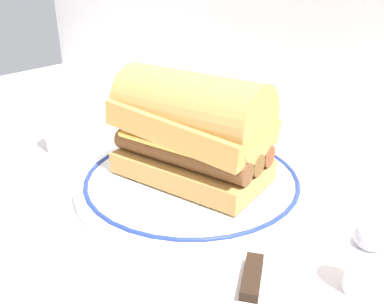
{
  "coord_description": "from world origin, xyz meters",
  "views": [
    {
      "loc": [
        0.27,
        -0.36,
        0.26
      ],
      "look_at": [
        -0.03,
        0.0,
        0.04
      ],
      "focal_mm": 38.87,
      "sensor_mm": 36.0,
      "label": 1
    }
  ],
  "objects": [
    {
      "name": "salt_shaker",
      "position": [
        0.21,
        -0.05,
        0.03
      ],
      "size": [
        0.03,
        0.03,
        0.07
      ],
      "color": "white",
      "rests_on": "ground_plane"
    },
    {
      "name": "sausage_sandwich",
      "position": [
        -0.03,
        0.0,
        0.08
      ],
      "size": [
        0.19,
        0.12,
        0.13
      ],
      "rotation": [
        0.0,
        0.0,
        0.09
      ],
      "color": "tan",
      "rests_on": "plate"
    },
    {
      "name": "ground_plane",
      "position": [
        0.0,
        0.0,
        0.0
      ],
      "size": [
        1.5,
        1.5,
        0.0
      ],
      "primitive_type": "plane",
      "color": "silver"
    },
    {
      "name": "plate",
      "position": [
        -0.03,
        0.0,
        0.01
      ],
      "size": [
        0.29,
        0.29,
        0.01
      ],
      "color": "white",
      "rests_on": "ground_plane"
    },
    {
      "name": "drinking_glass",
      "position": [
        -0.25,
        -0.03,
        0.04
      ],
      "size": [
        0.06,
        0.06,
        0.09
      ],
      "color": "silver",
      "rests_on": "ground_plane"
    }
  ]
}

